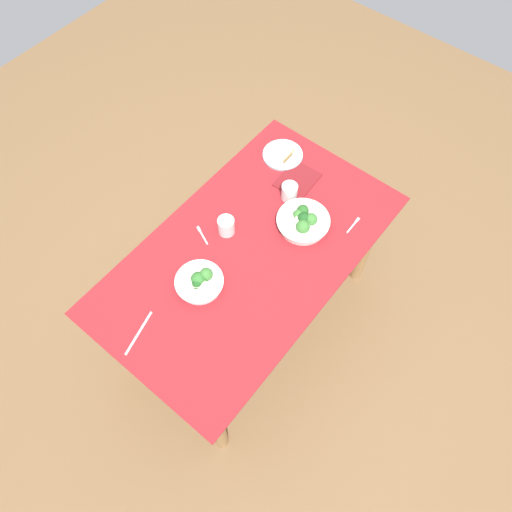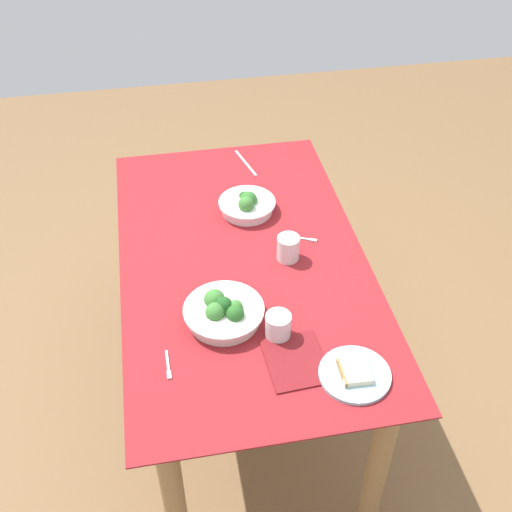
{
  "view_description": "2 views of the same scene",
  "coord_description": "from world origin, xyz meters",
  "px_view_note": "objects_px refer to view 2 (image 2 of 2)",
  "views": [
    {
      "loc": [
        -0.86,
        -0.73,
        2.71
      ],
      "look_at": [
        -0.0,
        -0.04,
        0.79
      ],
      "focal_mm": 34.32,
      "sensor_mm": 36.0,
      "label": 1
    },
    {
      "loc": [
        1.62,
        -0.25,
        2.22
      ],
      "look_at": [
        0.01,
        0.04,
        0.79
      ],
      "focal_mm": 44.3,
      "sensor_mm": 36.0,
      "label": 2
    }
  ],
  "objects_px": {
    "table_knife_left": "(246,163)",
    "broccoli_bowl_far": "(247,205)",
    "water_glass_center": "(288,248)",
    "fork_by_far_bowl": "(168,366)",
    "water_glass_side": "(278,326)",
    "napkin_folded_upper": "(296,361)",
    "fork_by_near_bowl": "(303,239)",
    "bread_side_plate": "(355,374)",
    "broccoli_bowl_near": "(223,312)"
  },
  "relations": [
    {
      "from": "table_knife_left",
      "to": "broccoli_bowl_far",
      "type": "bearing_deg",
      "value": 156.89
    },
    {
      "from": "water_glass_center",
      "to": "fork_by_far_bowl",
      "type": "xyz_separation_m",
      "value": [
        0.41,
        -0.45,
        -0.04
      ]
    },
    {
      "from": "water_glass_side",
      "to": "fork_by_far_bowl",
      "type": "relative_size",
      "value": 0.79
    },
    {
      "from": "table_knife_left",
      "to": "napkin_folded_upper",
      "type": "distance_m",
      "value": 1.07
    },
    {
      "from": "fork_by_far_bowl",
      "to": "napkin_folded_upper",
      "type": "relative_size",
      "value": 0.52
    },
    {
      "from": "fork_by_near_bowl",
      "to": "fork_by_far_bowl",
      "type": "bearing_deg",
      "value": -113.3
    },
    {
      "from": "water_glass_center",
      "to": "bread_side_plate",
      "type": "bearing_deg",
      "value": 8.05
    },
    {
      "from": "table_knife_left",
      "to": "napkin_folded_upper",
      "type": "bearing_deg",
      "value": 163.81
    },
    {
      "from": "fork_by_far_bowl",
      "to": "table_knife_left",
      "type": "relative_size",
      "value": 0.51
    },
    {
      "from": "broccoli_bowl_far",
      "to": "water_glass_side",
      "type": "xyz_separation_m",
      "value": [
        0.63,
        -0.01,
        0.01
      ]
    },
    {
      "from": "broccoli_bowl_near",
      "to": "napkin_folded_upper",
      "type": "distance_m",
      "value": 0.28
    },
    {
      "from": "broccoli_bowl_far",
      "to": "fork_by_far_bowl",
      "type": "distance_m",
      "value": 0.78
    },
    {
      "from": "broccoli_bowl_far",
      "to": "water_glass_center",
      "type": "relative_size",
      "value": 2.4
    },
    {
      "from": "broccoli_bowl_far",
      "to": "fork_by_near_bowl",
      "type": "bearing_deg",
      "value": 41.01
    },
    {
      "from": "water_glass_side",
      "to": "bread_side_plate",
      "type": "bearing_deg",
      "value": 43.81
    },
    {
      "from": "broccoli_bowl_far",
      "to": "water_glass_center",
      "type": "xyz_separation_m",
      "value": [
        0.29,
        0.09,
        0.01
      ]
    },
    {
      "from": "broccoli_bowl_near",
      "to": "bread_side_plate",
      "type": "distance_m",
      "value": 0.44
    },
    {
      "from": "water_glass_side",
      "to": "broccoli_bowl_near",
      "type": "bearing_deg",
      "value": -121.68
    },
    {
      "from": "broccoli_bowl_near",
      "to": "water_glass_center",
      "type": "height_order",
      "value": "same"
    },
    {
      "from": "fork_by_far_bowl",
      "to": "table_knife_left",
      "type": "height_order",
      "value": "same"
    },
    {
      "from": "fork_by_near_bowl",
      "to": "broccoli_bowl_far",
      "type": "bearing_deg",
      "value": 154.34
    },
    {
      "from": "bread_side_plate",
      "to": "broccoli_bowl_near",
      "type": "bearing_deg",
      "value": -130.33
    },
    {
      "from": "water_glass_center",
      "to": "table_knife_left",
      "type": "height_order",
      "value": "water_glass_center"
    },
    {
      "from": "broccoli_bowl_near",
      "to": "water_glass_side",
      "type": "xyz_separation_m",
      "value": [
        0.09,
        0.15,
        0.01
      ]
    },
    {
      "from": "bread_side_plate",
      "to": "table_knife_left",
      "type": "height_order",
      "value": "bread_side_plate"
    },
    {
      "from": "napkin_folded_upper",
      "to": "water_glass_center",
      "type": "bearing_deg",
      "value": 170.31
    },
    {
      "from": "fork_by_near_bowl",
      "to": "napkin_folded_upper",
      "type": "bearing_deg",
      "value": -82.57
    },
    {
      "from": "bread_side_plate",
      "to": "water_glass_side",
      "type": "bearing_deg",
      "value": -136.19
    },
    {
      "from": "broccoli_bowl_far",
      "to": "bread_side_plate",
      "type": "height_order",
      "value": "broccoli_bowl_far"
    },
    {
      "from": "broccoli_bowl_near",
      "to": "water_glass_side",
      "type": "bearing_deg",
      "value": 58.32
    },
    {
      "from": "water_glass_center",
      "to": "table_knife_left",
      "type": "relative_size",
      "value": 0.43
    },
    {
      "from": "broccoli_bowl_near",
      "to": "bread_side_plate",
      "type": "height_order",
      "value": "broccoli_bowl_near"
    },
    {
      "from": "fork_by_far_bowl",
      "to": "fork_by_near_bowl",
      "type": "relative_size",
      "value": 1.0
    },
    {
      "from": "bread_side_plate",
      "to": "fork_by_far_bowl",
      "type": "bearing_deg",
      "value": -103.97
    },
    {
      "from": "bread_side_plate",
      "to": "water_glass_center",
      "type": "relative_size",
      "value": 2.33
    },
    {
      "from": "bread_side_plate",
      "to": "fork_by_near_bowl",
      "type": "distance_m",
      "value": 0.62
    },
    {
      "from": "broccoli_bowl_far",
      "to": "fork_by_near_bowl",
      "type": "xyz_separation_m",
      "value": [
        0.2,
        0.17,
        -0.03
      ]
    },
    {
      "from": "fork_by_far_bowl",
      "to": "water_glass_side",
      "type": "bearing_deg",
      "value": 99.38
    },
    {
      "from": "broccoli_bowl_near",
      "to": "water_glass_center",
      "type": "distance_m",
      "value": 0.36
    },
    {
      "from": "broccoli_bowl_near",
      "to": "table_knife_left",
      "type": "bearing_deg",
      "value": 165.94
    },
    {
      "from": "broccoli_bowl_near",
      "to": "bread_side_plate",
      "type": "xyz_separation_m",
      "value": [
        0.29,
        0.34,
        -0.02
      ]
    },
    {
      "from": "fork_by_near_bowl",
      "to": "water_glass_side",
      "type": "bearing_deg",
      "value": -89.78
    },
    {
      "from": "bread_side_plate",
      "to": "water_glass_center",
      "type": "distance_m",
      "value": 0.54
    },
    {
      "from": "broccoli_bowl_near",
      "to": "water_glass_center",
      "type": "relative_size",
      "value": 2.82
    },
    {
      "from": "water_glass_center",
      "to": "napkin_folded_upper",
      "type": "distance_m",
      "value": 0.46
    },
    {
      "from": "fork_by_far_bowl",
      "to": "broccoli_bowl_near",
      "type": "bearing_deg",
      "value": 129.14
    },
    {
      "from": "water_glass_side",
      "to": "water_glass_center",
      "type": "bearing_deg",
      "value": 162.63
    },
    {
      "from": "water_glass_side",
      "to": "napkin_folded_upper",
      "type": "relative_size",
      "value": 0.41
    },
    {
      "from": "broccoli_bowl_near",
      "to": "fork_by_far_bowl",
      "type": "bearing_deg",
      "value": -49.97
    },
    {
      "from": "fork_by_far_bowl",
      "to": "napkin_folded_upper",
      "type": "height_order",
      "value": "napkin_folded_upper"
    }
  ]
}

